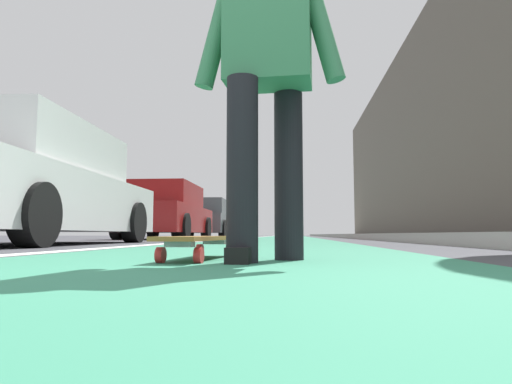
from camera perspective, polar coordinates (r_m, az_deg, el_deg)
The scene contains 11 objects.
ground_plane at distance 11.20m, azimuth 2.75°, elevation -5.94°, with size 80.00×80.00×0.00m, color #38383D.
bike_lane_paint at distance 25.20m, azimuth 3.79°, elevation -5.58°, with size 56.00×2.34×0.00m, color #2D7256.
lane_stripe_white at distance 21.26m, azimuth 0.05°, elevation -5.64°, with size 52.00×0.16×0.01m, color silver.
sidewalk_curb at distance 19.47m, azimuth 14.30°, elevation -5.30°, with size 52.00×3.20×0.15m, color #9E9B93.
building_facade at distance 24.52m, azimuth 19.57°, elevation 6.40°, with size 40.00×1.20×9.94m, color #61594F.
skateboard at distance 2.29m, azimuth -7.05°, elevation -6.02°, with size 0.85×0.27×0.11m.
skater_person at distance 2.25m, azimuth 1.42°, elevation 15.93°, with size 0.45×0.72×1.64m.
parked_car_near at distance 6.37m, azimuth -26.52°, elevation 0.45°, with size 4.50×2.02×1.47m.
parked_car_mid at distance 12.66m, azimuth -11.08°, elevation -2.56°, with size 4.50×1.86×1.48m.
parked_car_far at distance 18.17m, azimuth -6.35°, elevation -3.40°, with size 4.04×1.98×1.49m.
traffic_light at distance 20.79m, azimuth -1.20°, elevation 2.22°, with size 0.33×0.28×4.11m.
Camera 1 is at (-1.19, -0.36, 0.12)m, focal length 32.15 mm.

